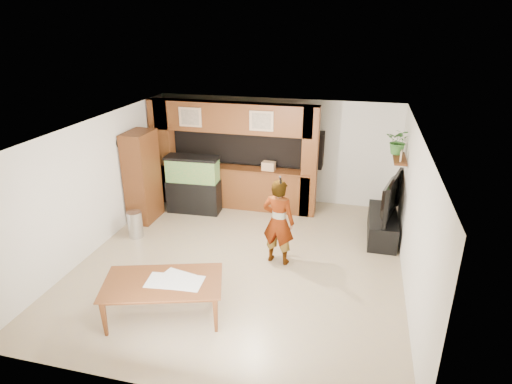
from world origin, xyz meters
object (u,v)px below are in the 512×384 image
(aquarium, at_px, (193,185))
(person, at_px, (278,222))
(pantry_cabinet, at_px, (142,177))
(dining_table, at_px, (164,300))
(television, at_px, (386,196))

(aquarium, xyz_separation_m, person, (2.42, -1.80, 0.17))
(pantry_cabinet, xyz_separation_m, dining_table, (1.99, -3.23, -0.72))
(television, height_order, person, person)
(dining_table, bearing_deg, pantry_cabinet, 104.55)
(television, relative_size, dining_table, 0.82)
(dining_table, bearing_deg, person, 39.04)
(aquarium, distance_m, person, 3.02)
(television, relative_size, person, 0.87)
(dining_table, bearing_deg, television, 29.95)
(person, xyz_separation_m, dining_table, (-1.39, -2.07, -0.53))
(pantry_cabinet, distance_m, television, 5.36)
(television, xyz_separation_m, dining_table, (-3.36, -3.61, -0.63))
(television, bearing_deg, person, 141.42)
(pantry_cabinet, height_order, dining_table, pantry_cabinet)
(aquarium, distance_m, dining_table, 4.03)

